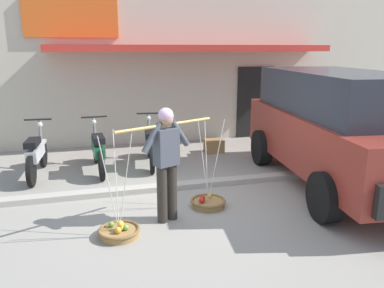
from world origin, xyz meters
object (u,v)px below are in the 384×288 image
object	(u,v)px
fruit_vendor	(166,157)
fruit_basket_left_side	(208,202)
motorcycle_nearest_shop	(36,154)
motorcycle_second_in_row	(98,150)
motorcycle_third_in_row	(150,145)
wooden_crate	(214,146)
fruit_basket_right_side	(119,231)
parked_truck	(338,125)

from	to	relation	value
fruit_vendor	fruit_basket_left_side	distance (m)	1.21
motorcycle_nearest_shop	motorcycle_second_in_row	bearing A→B (deg)	0.58
motorcycle_nearest_shop	motorcycle_second_in_row	distance (m)	1.19
motorcycle_third_in_row	motorcycle_nearest_shop	bearing A→B (deg)	-175.92
fruit_vendor	motorcycle_second_in_row	distance (m)	2.87
wooden_crate	motorcycle_nearest_shop	bearing A→B (deg)	-168.44
motorcycle_nearest_shop	wooden_crate	world-z (taller)	motorcycle_nearest_shop
fruit_vendor	motorcycle_nearest_shop	size ratio (longest dim) A/B	0.93
fruit_basket_right_side	wooden_crate	xyz separation A→B (m)	(2.62, 3.80, 0.08)
motorcycle_second_in_row	parked_truck	bearing A→B (deg)	-24.39
fruit_vendor	fruit_basket_left_side	xyz separation A→B (m)	(0.74, 0.33, -0.90)
fruit_vendor	parked_truck	bearing A→B (deg)	12.40
motorcycle_second_in_row	fruit_vendor	bearing A→B (deg)	-71.08
motorcycle_nearest_shop	motorcycle_third_in_row	distance (m)	2.31
fruit_vendor	fruit_basket_right_side	xyz separation A→B (m)	(-0.74, -0.33, -0.90)
fruit_vendor	motorcycle_nearest_shop	xyz separation A→B (m)	(-2.11, 2.66, -0.52)
fruit_basket_right_side	motorcycle_second_in_row	world-z (taller)	fruit_basket_right_side
motorcycle_nearest_shop	motorcycle_third_in_row	xyz separation A→B (m)	(2.31, 0.16, 0.00)
motorcycle_third_in_row	parked_truck	bearing A→B (deg)	-33.52
motorcycle_third_in_row	fruit_vendor	bearing A→B (deg)	-94.05
fruit_basket_left_side	motorcycle_nearest_shop	size ratio (longest dim) A/B	0.80
fruit_vendor	parked_truck	xyz separation A→B (m)	(3.35, 0.74, 0.15)
fruit_vendor	motorcycle_second_in_row	size ratio (longest dim) A/B	0.93
fruit_vendor	fruit_basket_right_side	size ratio (longest dim) A/B	1.17
fruit_basket_right_side	parked_truck	bearing A→B (deg)	14.60
fruit_basket_left_side	motorcycle_nearest_shop	xyz separation A→B (m)	(-2.84, 2.33, 0.38)
motorcycle_third_in_row	wooden_crate	distance (m)	1.82
fruit_basket_right_side	wooden_crate	world-z (taller)	fruit_basket_right_side
motorcycle_second_in_row	wooden_crate	world-z (taller)	motorcycle_second_in_row
fruit_basket_left_side	fruit_basket_right_side	size ratio (longest dim) A/B	1.00
motorcycle_second_in_row	wooden_crate	distance (m)	2.92
motorcycle_nearest_shop	parked_truck	world-z (taller)	parked_truck
fruit_basket_left_side	motorcycle_second_in_row	size ratio (longest dim) A/B	0.80
wooden_crate	fruit_basket_left_side	bearing A→B (deg)	-109.94
motorcycle_nearest_shop	parked_truck	size ratio (longest dim) A/B	0.37
fruit_basket_right_side	motorcycle_third_in_row	size ratio (longest dim) A/B	0.80
fruit_vendor	parked_truck	distance (m)	3.44
fruit_vendor	wooden_crate	bearing A→B (deg)	61.62
fruit_basket_right_side	motorcycle_third_in_row	distance (m)	3.31
fruit_basket_left_side	wooden_crate	xyz separation A→B (m)	(1.14, 3.15, 0.08)
motorcycle_third_in_row	parked_truck	xyz separation A→B (m)	(3.15, -2.09, 0.68)
parked_truck	wooden_crate	size ratio (longest dim) A/B	11.33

